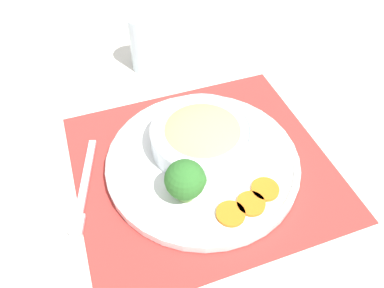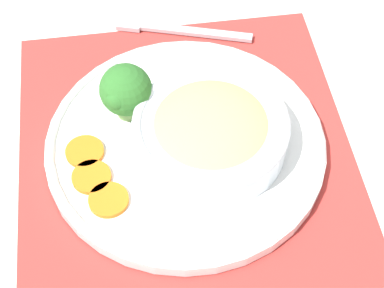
{
  "view_description": "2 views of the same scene",
  "coord_description": "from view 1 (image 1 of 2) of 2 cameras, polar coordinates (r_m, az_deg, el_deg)",
  "views": [
    {
      "loc": [
        0.1,
        0.39,
        0.5
      ],
      "look_at": [
        0.02,
        -0.01,
        0.05
      ],
      "focal_mm": 35.0,
      "sensor_mm": 36.0,
      "label": 1
    },
    {
      "loc": [
        -0.44,
        -0.01,
        0.61
      ],
      "look_at": [
        -0.02,
        -0.01,
        0.03
      ],
      "focal_mm": 60.0,
      "sensor_mm": 36.0,
      "label": 2
    }
  ],
  "objects": [
    {
      "name": "ground_plane",
      "position": [
        0.64,
        1.59,
        -3.35
      ],
      "size": [
        4.0,
        4.0,
        0.0
      ],
      "primitive_type": "plane",
      "color": "beige"
    },
    {
      "name": "placemat",
      "position": [
        0.64,
        1.59,
        -3.24
      ],
      "size": [
        0.47,
        0.44,
        0.0
      ],
      "color": "#B2332D",
      "rests_on": "ground_plane"
    },
    {
      "name": "plate",
      "position": [
        0.63,
        1.62,
        -2.48
      ],
      "size": [
        0.32,
        0.32,
        0.02
      ],
      "color": "white",
      "rests_on": "placemat"
    },
    {
      "name": "bowl",
      "position": [
        0.62,
        1.6,
        1.38
      ],
      "size": [
        0.17,
        0.17,
        0.05
      ],
      "color": "silver",
      "rests_on": "plate"
    },
    {
      "name": "broccoli_floret",
      "position": [
        0.55,
        -1.03,
        -5.53
      ],
      "size": [
        0.06,
        0.06,
        0.07
      ],
      "color": "#759E51",
      "rests_on": "plate"
    },
    {
      "name": "carrot_slice_near",
      "position": [
        0.56,
        5.91,
        -10.52
      ],
      "size": [
        0.04,
        0.04,
        0.01
      ],
      "color": "orange",
      "rests_on": "plate"
    },
    {
      "name": "carrot_slice_middle",
      "position": [
        0.57,
        8.97,
        -8.96
      ],
      "size": [
        0.04,
        0.04,
        0.01
      ],
      "color": "orange",
      "rests_on": "plate"
    },
    {
      "name": "carrot_slice_far",
      "position": [
        0.59,
        11.07,
        -6.77
      ],
      "size": [
        0.04,
        0.04,
        0.01
      ],
      "color": "orange",
      "rests_on": "plate"
    },
    {
      "name": "water_glass",
      "position": [
        0.82,
        -6.97,
        14.64
      ],
      "size": [
        0.07,
        0.07,
        0.12
      ],
      "color": "silver",
      "rests_on": "ground_plane"
    },
    {
      "name": "fork",
      "position": [
        0.62,
        -16.26,
        -7.19
      ],
      "size": [
        0.05,
        0.18,
        0.01
      ],
      "rotation": [
        0.0,
        0.0,
        -0.16
      ],
      "color": "#B7B7BC",
      "rests_on": "placemat"
    }
  ]
}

